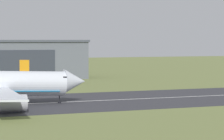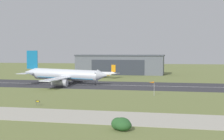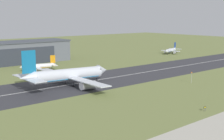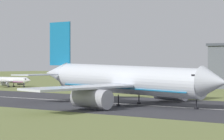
% 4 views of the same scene
% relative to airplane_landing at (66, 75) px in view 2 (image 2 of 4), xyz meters
% --- Properties ---
extents(ground_plane, '(756.55, 756.55, 0.00)m').
position_rel_airplane_landing_xyz_m(ground_plane, '(15.88, -54.54, -5.13)').
color(ground_plane, olive).
extents(runway_strip, '(516.55, 40.84, 0.06)m').
position_rel_airplane_landing_xyz_m(runway_strip, '(15.88, 1.43, -5.10)').
color(runway_strip, '#333338').
rests_on(runway_strip, ground_plane).
extents(runway_centreline, '(464.89, 0.70, 0.01)m').
position_rel_airplane_landing_xyz_m(runway_centreline, '(15.88, 1.43, -5.06)').
color(runway_centreline, silver).
rests_on(runway_centreline, runway_strip).
extents(taxiway_road, '(387.41, 17.46, 0.05)m').
position_rel_airplane_landing_xyz_m(taxiway_road, '(15.88, -79.70, -5.10)').
color(taxiway_road, '#B2AD9E').
rests_on(taxiway_road, ground_plane).
extents(hangar_building, '(69.97, 23.73, 15.66)m').
position_rel_airplane_landing_xyz_m(hangar_building, '(14.80, 86.13, 2.72)').
color(hangar_building, slate).
rests_on(hangar_building, ground_plane).
extents(airplane_landing, '(47.98, 57.34, 18.48)m').
position_rel_airplane_landing_xyz_m(airplane_landing, '(0.00, 0.00, 0.00)').
color(airplane_landing, silver).
rests_on(airplane_landing, ground_plane).
extents(airplane_parked_west, '(23.35, 19.64, 9.11)m').
position_rel_airplane_landing_xyz_m(airplane_parked_west, '(8.64, 47.88, -2.42)').
color(airplane_parked_west, white).
rests_on(airplane_parked_west, ground_plane).
extents(shrub_clump, '(4.72, 3.86, 2.93)m').
position_rel_airplane_landing_xyz_m(shrub_clump, '(47.03, -92.76, -3.76)').
color(shrub_clump, '#285628').
rests_on(shrub_clump, ground_plane).
extents(windsock_pole, '(2.24, 1.58, 5.73)m').
position_rel_airplane_landing_xyz_m(windsock_pole, '(49.39, -35.49, -0.02)').
color(windsock_pole, '#B7B7BC').
rests_on(windsock_pole, ground_plane).
extents(runway_sign, '(1.28, 0.13, 1.73)m').
position_rel_airplane_landing_xyz_m(runway_sign, '(14.63, -66.25, -3.86)').
color(runway_sign, '#4C4C51').
rests_on(runway_sign, ground_plane).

